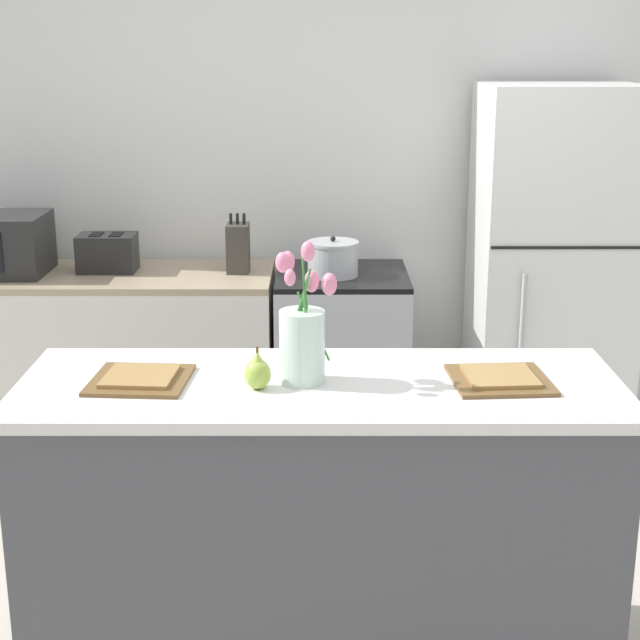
% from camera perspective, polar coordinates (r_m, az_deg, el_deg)
% --- Properties ---
extents(back_wall, '(5.20, 0.08, 2.70)m').
position_cam_1_polar(back_wall, '(4.78, 0.03, 9.28)').
color(back_wall, silver).
rests_on(back_wall, ground_plane).
extents(kitchen_island, '(1.80, 0.66, 0.93)m').
position_cam_1_polar(kitchen_island, '(3.10, -0.01, -11.70)').
color(kitchen_island, '#4C4C51').
rests_on(kitchen_island, ground_plane).
extents(back_counter, '(1.68, 0.60, 0.89)m').
position_cam_1_polar(back_counter, '(4.71, -13.00, -2.58)').
color(back_counter, silver).
rests_on(back_counter, ground_plane).
extents(stove_range, '(0.60, 0.61, 0.89)m').
position_cam_1_polar(stove_range, '(4.59, 1.27, -2.65)').
color(stove_range, '#B2B5B7').
rests_on(stove_range, ground_plane).
extents(refrigerator, '(0.68, 0.67, 1.73)m').
position_cam_1_polar(refrigerator, '(4.59, 13.26, 2.40)').
color(refrigerator, white).
rests_on(refrigerator, ground_plane).
extents(flower_vase, '(0.18, 0.16, 0.43)m').
position_cam_1_polar(flower_vase, '(2.88, -1.04, -0.93)').
color(flower_vase, silver).
rests_on(flower_vase, kitchen_island).
extents(pear_figurine, '(0.08, 0.08, 0.13)m').
position_cam_1_polar(pear_figurine, '(2.85, -3.66, -3.05)').
color(pear_figurine, '#9EBC47').
rests_on(pear_figurine, kitchen_island).
extents(plate_setting_left, '(0.30, 0.30, 0.02)m').
position_cam_1_polar(plate_setting_left, '(2.96, -10.43, -3.38)').
color(plate_setting_left, brown).
rests_on(plate_setting_left, kitchen_island).
extents(plate_setting_right, '(0.30, 0.30, 0.02)m').
position_cam_1_polar(plate_setting_right, '(2.96, 10.42, -3.39)').
color(plate_setting_right, brown).
rests_on(plate_setting_right, kitchen_island).
extents(toaster, '(0.28, 0.18, 0.17)m').
position_cam_1_polar(toaster, '(4.60, -12.24, 3.85)').
color(toaster, black).
rests_on(toaster, back_counter).
extents(cooking_pot, '(0.23, 0.23, 0.18)m').
position_cam_1_polar(cooking_pot, '(4.40, 0.78, 3.60)').
color(cooking_pot, '#B2B5B7').
rests_on(cooking_pot, stove_range).
extents(knife_block, '(0.10, 0.14, 0.27)m').
position_cam_1_polar(knife_block, '(4.49, -4.76, 4.21)').
color(knife_block, '#3D3833').
rests_on(knife_block, back_counter).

